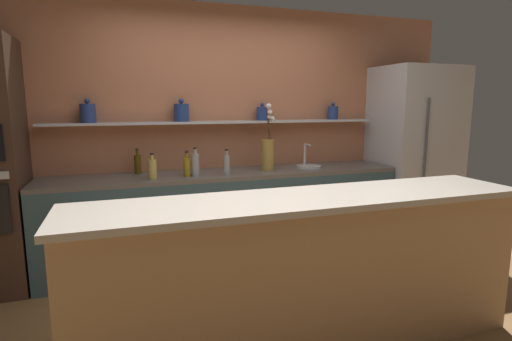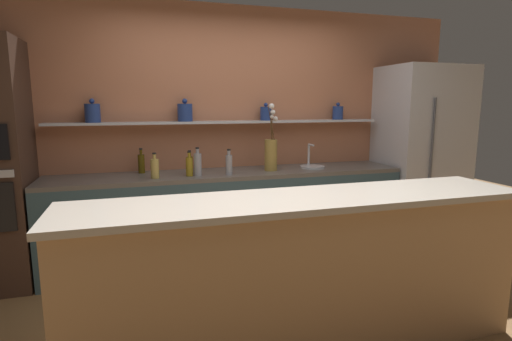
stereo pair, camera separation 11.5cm
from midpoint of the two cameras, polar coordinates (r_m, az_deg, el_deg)
ground_plane at (r=3.22m, az=2.78°, el=-20.14°), size 12.00×12.00×0.00m
back_wall_unit at (r=4.33m, az=-4.99°, el=5.61°), size 5.20×0.28×2.60m
back_counter_unit at (r=4.12m, az=-4.81°, el=-6.53°), size 3.54×0.62×0.92m
island_counter at (r=2.68m, az=5.94°, el=-14.30°), size 2.96×0.61×1.02m
refrigerator at (r=5.00m, az=21.00°, el=2.10°), size 0.90×0.73×2.01m
flower_vase at (r=4.06m, az=0.91°, el=2.73°), size 0.14×0.16×0.68m
sink_fixture at (r=4.32m, az=6.72°, el=0.82°), size 0.27×0.27×0.25m
bottle_spirit_0 at (r=3.83m, az=-5.07°, el=0.91°), size 0.06×0.06×0.25m
bottle_spirit_1 at (r=3.74m, az=-15.44°, el=0.25°), size 0.08×0.08×0.24m
bottle_oil_2 at (r=3.89m, az=-10.64°, el=0.74°), size 0.06×0.06×0.24m
bottle_spirit_3 at (r=3.81m, az=-9.52°, el=0.89°), size 0.07×0.07×0.27m
bottle_oil_4 at (r=4.06m, az=-17.33°, el=0.92°), size 0.06×0.06×0.25m
bottle_oil_5 at (r=3.80m, az=-10.70°, el=0.56°), size 0.06×0.06×0.24m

